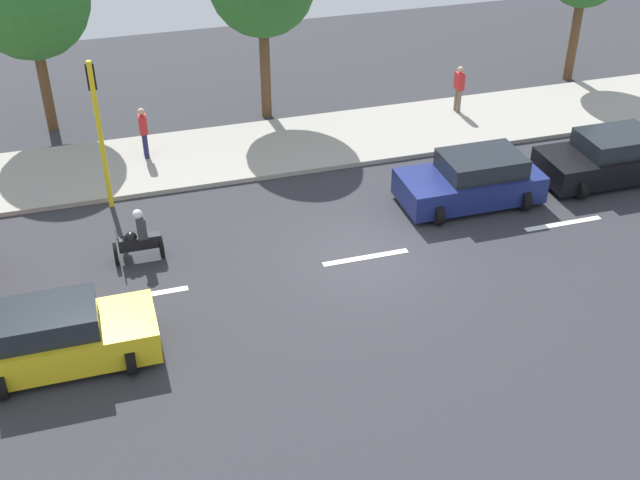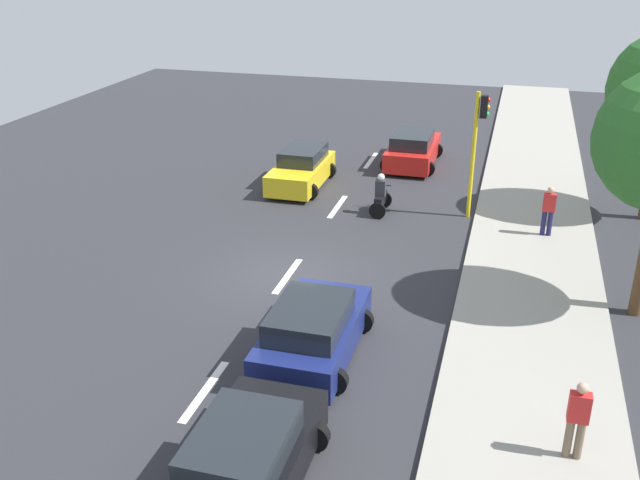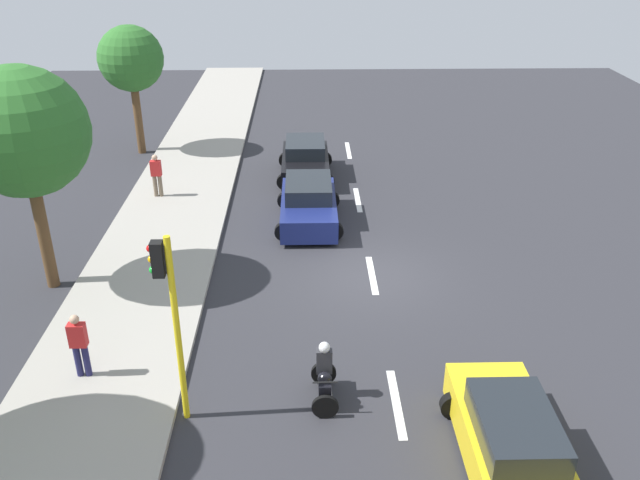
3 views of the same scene
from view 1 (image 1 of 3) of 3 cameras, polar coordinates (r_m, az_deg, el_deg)
name	(u,v)px [view 1 (image 1 of 3)]	position (r m, az deg, el deg)	size (l,w,h in m)	color
ground_plane	(366,259)	(21.99, 3.21, -1.34)	(40.00, 60.00, 0.10)	#2D2D33
sidewalk	(297,144)	(27.71, -1.63, 6.71)	(4.00, 60.00, 0.15)	#9E998E
lane_stripe_north	(563,224)	(24.39, 16.63, 1.11)	(0.20, 2.40, 0.01)	white
lane_stripe_mid	(366,257)	(21.96, 3.21, -1.22)	(0.20, 2.40, 0.01)	white
lane_stripe_south	(140,296)	(21.01, -12.44, -3.84)	(0.20, 2.40, 0.01)	white
car_black	(607,158)	(26.89, 19.39, 5.41)	(2.35, 4.01, 1.52)	black
car_dark_blue	(472,180)	(24.53, 10.57, 4.11)	(2.37, 4.16, 1.52)	navy
car_yellow_cab	(59,337)	(19.06, -17.75, -6.47)	(2.18, 4.11, 1.52)	yellow
motorcycle	(138,239)	(22.03, -12.57, 0.06)	(0.60, 1.30, 1.53)	black
pedestrian_near_signal	(459,87)	(30.04, 9.68, 10.47)	(0.40, 0.24, 1.69)	#72604C
pedestrian_by_tree	(144,131)	(26.93, -12.22, 7.46)	(0.40, 0.24, 1.69)	#1E1E4C
traffic_light_corner	(97,114)	(23.80, -15.32, 8.51)	(0.49, 0.24, 4.50)	yellow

